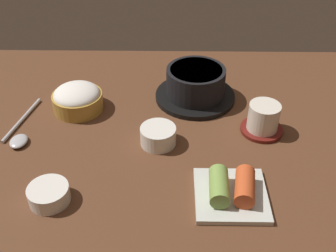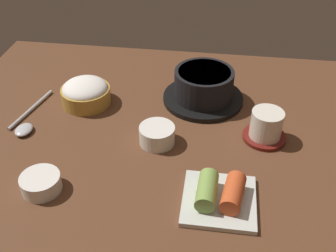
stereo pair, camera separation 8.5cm
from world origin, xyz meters
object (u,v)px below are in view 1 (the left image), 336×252
at_px(banchan_cup_center, 159,135).
at_px(kimchi_plate, 231,190).
at_px(side_bowl_near, 49,194).
at_px(spoon, 20,134).
at_px(stone_pot, 196,85).
at_px(tea_cup_with_saucer, 263,119).
at_px(rice_bowl, 77,98).

bearing_deg(banchan_cup_center, kimchi_plate, -48.41).
height_order(side_bowl_near, spoon, side_bowl_near).
relative_size(stone_pot, spoon, 1.03).
relative_size(banchan_cup_center, kimchi_plate, 0.58).
bearing_deg(banchan_cup_center, stone_pot, 64.62).
bearing_deg(spoon, side_bowl_near, -59.19).
relative_size(kimchi_plate, side_bowl_near, 1.76).
bearing_deg(banchan_cup_center, tea_cup_with_saucer, 11.42).
distance_m(side_bowl_near, spoon, 0.21).
bearing_deg(stone_pot, rice_bowl, -169.56).
xyz_separation_m(banchan_cup_center, spoon, (-0.30, 0.02, -0.01)).
relative_size(tea_cup_with_saucer, banchan_cup_center, 1.23).
height_order(tea_cup_with_saucer, side_bowl_near, tea_cup_with_saucer).
relative_size(rice_bowl, tea_cup_with_saucer, 1.26).
relative_size(tea_cup_with_saucer, side_bowl_near, 1.25).
bearing_deg(kimchi_plate, stone_pot, 99.08).
height_order(stone_pot, rice_bowl, stone_pot).
distance_m(tea_cup_with_saucer, side_bowl_near, 0.46).
bearing_deg(kimchi_plate, spoon, 158.43).
height_order(banchan_cup_center, kimchi_plate, kimchi_plate).
height_order(rice_bowl, side_bowl_near, rice_bowl).
bearing_deg(kimchi_plate, tea_cup_with_saucer, 65.90).
xyz_separation_m(banchan_cup_center, kimchi_plate, (0.13, -0.15, -0.00)).
distance_m(rice_bowl, tea_cup_with_saucer, 0.42).
xyz_separation_m(side_bowl_near, spoon, (-0.11, 0.18, -0.01)).
bearing_deg(kimchi_plate, side_bowl_near, -177.73).
distance_m(stone_pot, tea_cup_with_saucer, 0.19).
bearing_deg(rice_bowl, side_bowl_near, -89.42).
bearing_deg(stone_pot, kimchi_plate, -80.92).
bearing_deg(rice_bowl, stone_pot, 10.44).
xyz_separation_m(rice_bowl, tea_cup_with_saucer, (0.41, -0.08, 0.00)).
relative_size(stone_pot, tea_cup_with_saucer, 2.10).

